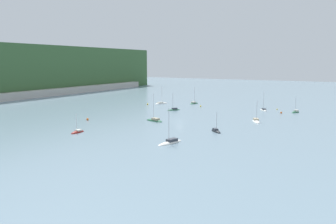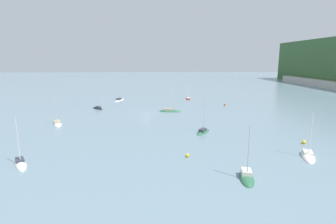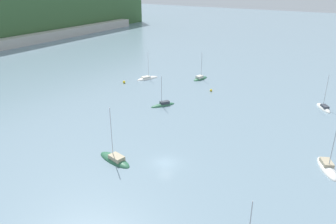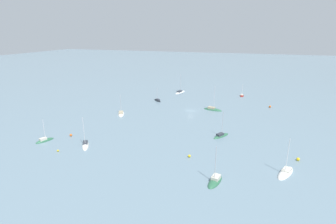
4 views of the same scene
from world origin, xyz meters
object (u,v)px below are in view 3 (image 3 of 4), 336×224
(sailboat_7, at_px, (327,168))
(sailboat_6, at_px, (115,160))
(sailboat_1, at_px, (200,79))
(sailboat_2, at_px, (147,79))
(sailboat_4, at_px, (323,108))
(mooring_buoy_2, at_px, (211,90))
(sailboat_8, at_px, (163,105))
(mooring_buoy_4, at_px, (124,82))

(sailboat_7, bearing_deg, sailboat_6, -88.29)
(sailboat_7, bearing_deg, sailboat_1, -156.33)
(sailboat_2, xyz_separation_m, sailboat_4, (1.75, -53.09, 0.02))
(sailboat_2, height_order, mooring_buoy_2, sailboat_2)
(sailboat_8, bearing_deg, sailboat_1, -143.50)
(sailboat_8, relative_size, mooring_buoy_2, 12.10)
(sailboat_2, relative_size, mooring_buoy_2, 13.45)
(sailboat_6, distance_m, sailboat_7, 37.63)
(sailboat_1, bearing_deg, sailboat_2, 132.44)
(sailboat_8, height_order, mooring_buoy_4, sailboat_8)
(sailboat_8, bearing_deg, mooring_buoy_2, -167.79)
(sailboat_1, distance_m, mooring_buoy_2, 12.57)
(sailboat_1, bearing_deg, sailboat_7, -118.62)
(sailboat_4, height_order, mooring_buoy_2, sailboat_4)
(sailboat_7, relative_size, mooring_buoy_2, 11.93)
(mooring_buoy_2, bearing_deg, sailboat_6, -178.59)
(mooring_buoy_4, bearing_deg, sailboat_2, -24.63)
(sailboat_4, distance_m, mooring_buoy_2, 30.09)
(sailboat_1, distance_m, sailboat_7, 56.48)
(sailboat_6, relative_size, mooring_buoy_4, 13.48)
(sailboat_6, height_order, mooring_buoy_4, sailboat_6)
(sailboat_2, distance_m, mooring_buoy_4, 8.52)
(sailboat_7, height_order, mooring_buoy_4, sailboat_7)
(mooring_buoy_4, bearing_deg, sailboat_8, -115.60)
(sailboat_2, bearing_deg, sailboat_1, -36.34)
(mooring_buoy_4, bearing_deg, sailboat_1, -48.37)
(sailboat_1, height_order, mooring_buoy_4, sailboat_1)
(sailboat_1, relative_size, mooring_buoy_4, 11.44)
(sailboat_7, bearing_deg, sailboat_8, -130.11)
(mooring_buoy_2, bearing_deg, sailboat_4, -85.02)
(sailboat_2, height_order, mooring_buoy_4, sailboat_2)
(sailboat_1, xyz_separation_m, sailboat_2, (-8.71, 14.96, -0.07))
(sailboat_1, xyz_separation_m, sailboat_8, (-26.36, -2.19, -0.01))
(sailboat_1, distance_m, sailboat_4, 38.76)
(sailboat_2, distance_m, sailboat_8, 24.61)
(sailboat_7, bearing_deg, sailboat_4, 163.24)
(sailboat_2, height_order, sailboat_6, sailboat_6)
(sailboat_4, xyz_separation_m, mooring_buoy_4, (-9.49, 56.63, 0.30))
(sailboat_7, xyz_separation_m, mooring_buoy_4, (20.50, 61.23, 0.30))
(sailboat_4, height_order, mooring_buoy_4, sailboat_4)
(sailboat_2, xyz_separation_m, sailboat_6, (-45.43, -24.21, 0.05))
(sailboat_7, xyz_separation_m, mooring_buoy_2, (27.38, 34.57, 0.25))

